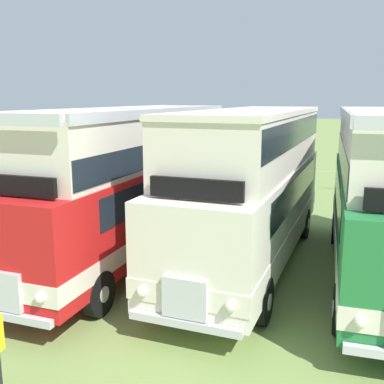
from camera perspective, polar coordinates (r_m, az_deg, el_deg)
name	(u,v)px	position (r m, az deg, el deg)	size (l,w,h in m)	color
bus_first_in_row	(134,179)	(14.12, -7.26, 1.62)	(2.72, 11.43, 4.52)	red
bus_second_in_row	(252,181)	(13.18, 7.55, 1.36)	(2.91, 10.32, 4.49)	silver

